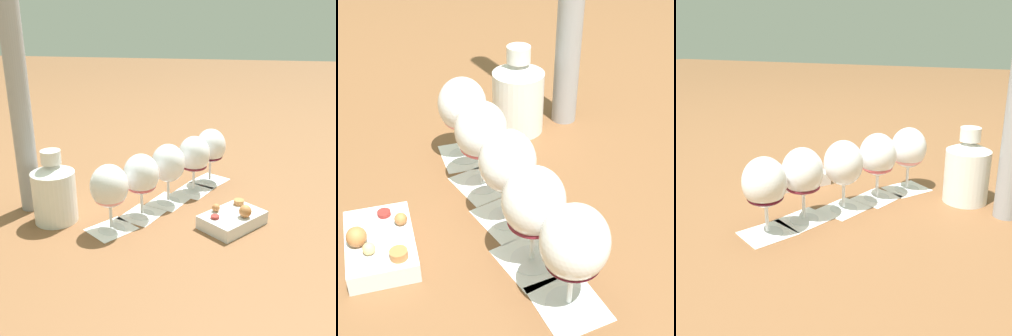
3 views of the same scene
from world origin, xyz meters
The scene contains 14 objects.
ground_plane centered at (0.00, 0.00, 0.00)m, with size 8.00×8.00×0.00m, color brown.
tasting_card_0 centered at (-0.19, 0.12, 0.00)m, with size 0.15×0.14×0.00m.
tasting_card_1 centered at (-0.10, 0.06, 0.00)m, with size 0.14×0.13×0.00m.
tasting_card_2 centered at (0.00, 0.00, 0.00)m, with size 0.14×0.13×0.00m.
tasting_card_3 centered at (0.09, -0.07, 0.00)m, with size 0.14×0.13×0.00m.
tasting_card_4 centered at (0.19, -0.11, 0.00)m, with size 0.14×0.14×0.00m.
wine_glass_0 centered at (-0.19, 0.12, 0.11)m, with size 0.10×0.10×0.18m.
wine_glass_1 centered at (-0.10, 0.06, 0.12)m, with size 0.10×0.10×0.18m.
wine_glass_2 centered at (0.00, 0.00, 0.11)m, with size 0.10×0.10×0.18m.
wine_glass_3 centered at (0.09, -0.07, 0.12)m, with size 0.10×0.10×0.18m.
wine_glass_4 centered at (0.19, -0.11, 0.12)m, with size 0.10×0.10×0.18m.
ceramic_vase centered at (-0.17, 0.28, 0.09)m, with size 0.11×0.11×0.20m.
snack_dish centered at (-0.12, -0.19, 0.02)m, with size 0.20×0.19×0.07m.
umbrella_pole centered at (-0.10, 0.38, 0.48)m, with size 0.06×0.06×0.96m.
Camera 1 is at (-1.13, -0.19, 0.53)m, focal length 45.00 mm.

